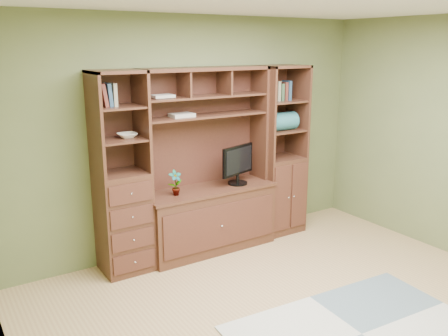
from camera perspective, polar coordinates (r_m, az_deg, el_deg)
room at (r=3.79m, az=11.48°, el=-0.66°), size 4.60×4.10×2.64m
center_hutch at (r=5.22m, az=-1.75°, el=0.68°), size 1.54×0.53×2.05m
left_tower at (r=4.83m, az=-12.23°, el=-0.78°), size 0.50×0.45×2.05m
right_tower at (r=5.82m, az=6.73°, el=2.06°), size 0.55×0.45×2.05m
rug at (r=4.21m, az=16.25°, el=-18.69°), size 2.09×1.47×0.01m
monitor at (r=5.37m, az=1.66°, el=1.24°), size 0.55×0.37×0.62m
orchid at (r=5.02m, az=-5.86°, el=-1.79°), size 0.15×0.10×0.28m
magazines at (r=5.05m, az=-5.11°, el=6.36°), size 0.24×0.18×0.04m
bowl at (r=4.78m, az=-11.57°, el=3.86°), size 0.19×0.19×0.05m
blanket_teal at (r=5.70m, az=6.96°, el=5.59°), size 0.37×0.21×0.21m
blanket_red at (r=5.84m, az=6.65°, el=5.70°), size 0.34×0.19×0.19m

